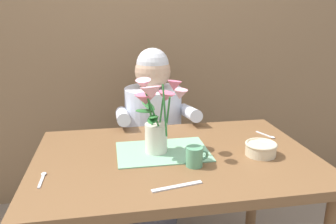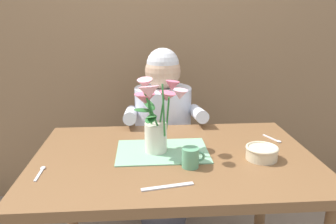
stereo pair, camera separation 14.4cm
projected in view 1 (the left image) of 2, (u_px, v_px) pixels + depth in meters
wood_panel_backdrop at (145, 24)px, 2.29m from camera, size 4.00×0.10×2.50m
dining_table at (175, 175)px, 1.47m from camera, size 1.20×0.80×0.74m
seated_person at (154, 141)px, 2.08m from camera, size 0.45×0.47×1.14m
striped_placemat at (163, 151)px, 1.48m from camera, size 0.40×0.28×0.00m
flower_vase at (156, 114)px, 1.42m from camera, size 0.25×0.26×0.33m
ceramic_bowl at (261, 148)px, 1.44m from camera, size 0.14×0.14×0.06m
dinner_knife at (177, 186)px, 1.18m from camera, size 0.19×0.05×0.00m
coffee_cup at (195, 157)px, 1.33m from camera, size 0.09×0.07×0.08m
spoon_0 at (43, 177)px, 1.24m from camera, size 0.02×0.12×0.01m
spoon_1 at (268, 136)px, 1.66m from camera, size 0.06×0.12×0.01m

